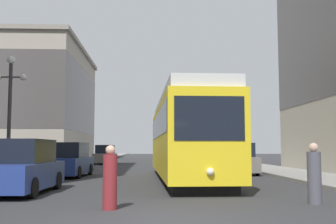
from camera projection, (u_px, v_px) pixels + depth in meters
ground_plane at (170, 221)px, 8.49m from camera, size 200.00×200.00×0.00m
sidewalk_left at (88, 160)px, 47.97m from camera, size 3.42×120.00×0.15m
sidewalk_right at (219, 160)px, 48.64m from camera, size 3.42×120.00×0.15m
streetcar at (184, 136)px, 19.68m from camera, size 2.99×14.57×3.89m
transit_bus at (201, 143)px, 37.00m from camera, size 2.66×11.34×3.45m
parked_car_left_near at (22, 168)px, 13.77m from camera, size 2.00×4.64×1.82m
parked_car_left_mid at (105, 155)px, 38.94m from camera, size 1.99×4.40×1.82m
parked_car_right_far at (237, 159)px, 24.15m from camera, size 2.09×5.02×1.82m
parked_car_left_far at (69, 161)px, 21.70m from camera, size 2.07×4.71×1.82m
pedestrian_crossing_near at (110, 179)px, 10.10m from camera, size 0.36×0.36×1.59m
pedestrian_crossing_far at (314, 176)px, 11.05m from camera, size 0.37×0.37×1.66m
lamp_post_left_near at (10, 98)px, 18.04m from camera, size 1.41×0.36×5.49m
building_left_midblock at (41, 103)px, 53.93m from camera, size 11.65×23.20×14.67m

